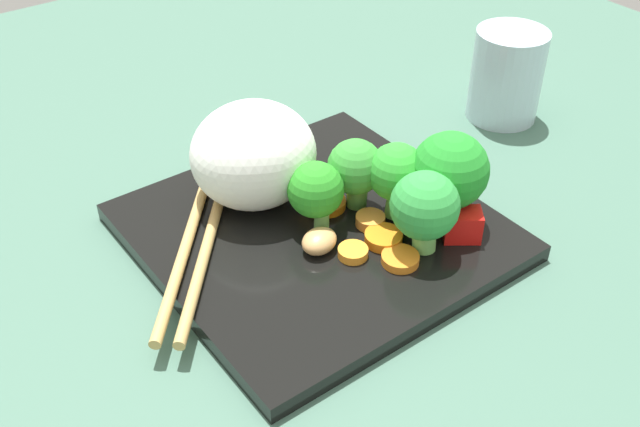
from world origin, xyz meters
TOP-DOWN VIEW (x-y plane):
  - ground_plane at (0.00, 0.00)cm, footprint 110.00×110.00cm
  - square_plate at (0.00, 0.00)cm, footprint 23.14×23.14cm
  - rice_mound at (-1.71, 5.15)cm, footprint 11.13×10.71cm
  - broccoli_floret_0 at (3.50, -0.38)cm, footprint 4.01×4.01cm
  - broccoli_floret_1 at (4.25, -6.31)cm, footprint 4.67×4.67cm
  - broccoli_floret_2 at (5.24, -2.39)cm, footprint 4.12×4.12cm
  - broccoli_floret_3 at (-0.28, -0.50)cm, footprint 3.97×3.97cm
  - broccoli_floret_4 at (7.72, -4.99)cm, footprint 5.42×5.42cm
  - carrot_slice_0 at (2.13, -6.60)cm, footprint 2.81×2.81cm
  - carrot_slice_1 at (-0.13, -4.22)cm, footprint 2.81×2.81cm
  - carrot_slice_2 at (3.13, -2.28)cm, footprint 2.78×2.78cm
  - carrot_slice_3 at (1.89, 1.32)cm, footprint 3.67×3.67cm
  - carrot_slice_4 at (2.61, -4.32)cm, footprint 3.11×3.11cm
  - pepper_chunk_0 at (8.24, -1.84)cm, footprint 3.81×3.84cm
  - pepper_chunk_2 at (7.28, -7.11)cm, footprint 3.15×3.01cm
  - chicken_piece_0 at (-1.42, -2.33)cm, footprint 3.25×2.92cm
  - chopstick_pair at (-7.06, 3.89)cm, footprint 15.55×17.93cm
  - drinking_glass at (23.93, 4.24)cm, footprint 6.27×6.27cm

SIDE VIEW (x-z plane):
  - ground_plane at x=0.00cm, z-range -2.00..0.00cm
  - square_plate at x=0.00cm, z-range 0.00..1.28cm
  - carrot_slice_0 at x=2.13cm, z-range 1.28..1.88cm
  - carrot_slice_3 at x=1.89cm, z-range 1.28..1.90cm
  - carrot_slice_1 at x=-0.13cm, z-range 1.28..1.92cm
  - carrot_slice_4 at x=2.61cm, z-range 1.28..2.01cm
  - carrot_slice_2 at x=3.13cm, z-range 1.28..2.04cm
  - chopstick_pair at x=-7.06cm, z-range 1.28..2.05cm
  - chicken_piece_0 at x=-1.42cm, z-range 1.28..2.78cm
  - pepper_chunk_0 at x=8.24cm, z-range 1.28..3.28cm
  - pepper_chunk_2 at x=7.28cm, z-range 1.28..3.46cm
  - drinking_glass at x=23.93cm, z-range 0.00..8.10cm
  - broccoli_floret_3 at x=-0.28cm, z-range 1.73..6.86cm
  - broccoli_floret_0 at x=3.50cm, z-range 1.83..7.53cm
  - broccoli_floret_1 at x=4.25cm, z-range 1.76..7.77cm
  - broccoli_floret_2 at x=5.24cm, z-range 1.88..7.80cm
  - rice_mound at x=-1.71cm, z-range 1.28..9.08cm
  - broccoli_floret_4 at x=7.72cm, z-range 1.90..8.94cm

